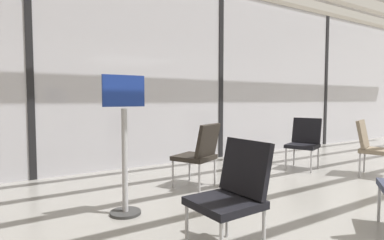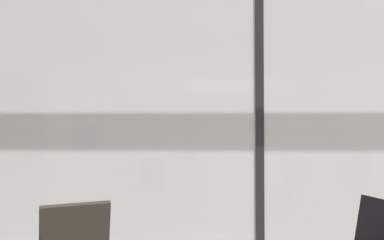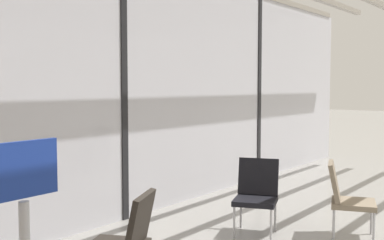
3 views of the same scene
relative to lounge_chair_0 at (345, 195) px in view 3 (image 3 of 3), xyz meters
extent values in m
cube|color=silver|center=(-1.01, 2.59, 1.19)|extent=(14.00, 0.08, 3.38)
cube|color=black|center=(-1.01, 2.59, 1.19)|extent=(0.10, 0.12, 3.38)
cube|color=black|center=(2.49, 2.59, 1.19)|extent=(0.10, 0.12, 3.38)
cube|color=#7F705B|center=(0.03, -0.08, -0.09)|extent=(0.62, 0.62, 0.06)
cube|color=#7F705B|center=(-0.04, 0.12, 0.16)|extent=(0.50, 0.30, 0.44)
cylinder|color=#BCBCC1|center=(-0.09, -0.35, -0.31)|extent=(0.03, 0.03, 0.37)
cylinder|color=#BCBCC1|center=(0.30, -0.21, -0.31)|extent=(0.03, 0.03, 0.37)
cylinder|color=#BCBCC1|center=(-0.24, 0.04, -0.31)|extent=(0.03, 0.03, 0.37)
cylinder|color=#BCBCC1|center=(0.15, 0.19, -0.31)|extent=(0.03, 0.03, 0.37)
cube|color=black|center=(-0.53, 0.88, -0.09)|extent=(0.62, 0.62, 0.06)
cube|color=black|center=(-0.33, 0.95, 0.16)|extent=(0.30, 0.50, 0.44)
cylinder|color=#BCBCC1|center=(-0.80, 1.00, -0.31)|extent=(0.03, 0.03, 0.37)
cylinder|color=#BCBCC1|center=(-0.65, 0.60, -0.31)|extent=(0.03, 0.03, 0.37)
cylinder|color=#BCBCC1|center=(-0.41, 1.15, -0.31)|extent=(0.03, 0.03, 0.37)
cylinder|color=#BCBCC1|center=(-0.26, 0.76, -0.31)|extent=(0.03, 0.03, 0.37)
cube|color=#28231E|center=(-2.58, 0.78, 0.16)|extent=(0.49, 0.33, 0.44)
cube|color=navy|center=(-3.85, 0.46, 0.79)|extent=(0.44, 0.03, 0.32)
camera|label=1|loc=(-4.96, -2.60, 0.70)|focal=29.21mm
camera|label=2|loc=(-1.62, -1.75, 0.91)|focal=33.46mm
camera|label=3|loc=(-5.36, -1.89, 1.25)|focal=44.74mm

